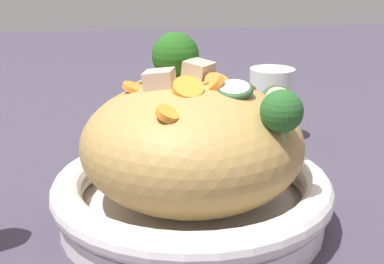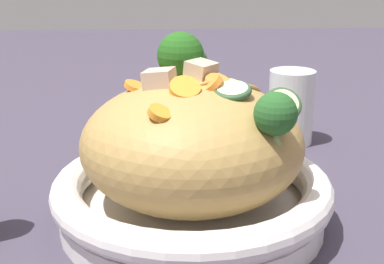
{
  "view_description": "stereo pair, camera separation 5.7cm",
  "coord_description": "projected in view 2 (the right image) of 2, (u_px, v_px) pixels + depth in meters",
  "views": [
    {
      "loc": [
        0.53,
        -0.08,
        0.28
      ],
      "look_at": [
        0.0,
        0.0,
        0.1
      ],
      "focal_mm": 51.95,
      "sensor_mm": 36.0,
      "label": 1
    },
    {
      "loc": [
        0.54,
        -0.02,
        0.28
      ],
      "look_at": [
        0.0,
        0.0,
        0.1
      ],
      "focal_mm": 51.95,
      "sensor_mm": 36.0,
      "label": 2
    }
  ],
  "objects": [
    {
      "name": "ground_plane",
      "position": [
        192.0,
        221.0,
        0.6
      ],
      "size": [
        3.0,
        3.0,
        0.0
      ],
      "primitive_type": "plane",
      "color": "#3D3646"
    },
    {
      "name": "serving_bowl",
      "position": [
        192.0,
        197.0,
        0.59
      ],
      "size": [
        0.29,
        0.29,
        0.06
      ],
      "color": "white",
      "rests_on": "ground_plane"
    },
    {
      "name": "noodle_heap",
      "position": [
        192.0,
        144.0,
        0.57
      ],
      "size": [
        0.23,
        0.23,
        0.14
      ],
      "color": "#AB8748",
      "rests_on": "serving_bowl"
    },
    {
      "name": "broccoli_florets",
      "position": [
        199.0,
        71.0,
        0.58
      ],
      "size": [
        0.21,
        0.14,
        0.09
      ],
      "color": "#90B56F",
      "rests_on": "serving_bowl"
    },
    {
      "name": "carrot_coins",
      "position": [
        180.0,
        88.0,
        0.54
      ],
      "size": [
        0.15,
        0.11,
        0.03
      ],
      "color": "orange",
      "rests_on": "serving_bowl"
    },
    {
      "name": "zucchini_slices",
      "position": [
        254.0,
        95.0,
        0.58
      ],
      "size": [
        0.14,
        0.1,
        0.05
      ],
      "color": "beige",
      "rests_on": "serving_bowl"
    },
    {
      "name": "chicken_chunks",
      "position": [
        181.0,
        77.0,
        0.56
      ],
      "size": [
        0.06,
        0.08,
        0.03
      ],
      "color": "#D1B096",
      "rests_on": "serving_bowl"
    },
    {
      "name": "drinking_glass",
      "position": [
        291.0,
        107.0,
        0.83
      ],
      "size": [
        0.07,
        0.07,
        0.11
      ],
      "color": "silver",
      "rests_on": "ground_plane"
    }
  ]
}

